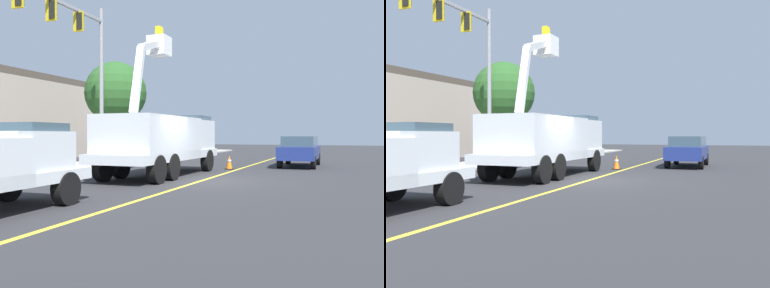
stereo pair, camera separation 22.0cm
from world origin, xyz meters
The scene contains 8 objects.
ground centered at (0.00, 0.00, 0.00)m, with size 120.00×120.00×0.00m, color #2D2D30.
sidewalk_far_side centered at (-0.09, 8.66, 0.06)m, with size 60.00×3.60×0.12m, color #B2ADA3.
lane_centre_stripe centered at (0.00, 0.00, 0.00)m, with size 50.00×0.16×0.01m, color yellow.
utility_bucket_truck centered at (1.57, 2.31, 1.61)m, with size 8.23×2.66×6.80m.
passing_minivan centered at (8.99, -2.65, 0.97)m, with size 4.82×1.99×1.69m.
traffic_cone_mid_front centered at (5.69, 0.49, 0.36)m, with size 0.40×0.40×0.73m.
traffic_signal_mast centered at (2.78, 7.68, 6.28)m, with size 7.38×0.61×8.79m.
street_tree_right centered at (9.43, 9.53, 4.60)m, with size 4.16×4.16×6.69m.
Camera 1 is at (-14.76, -5.44, 1.76)m, focal length 38.83 mm.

